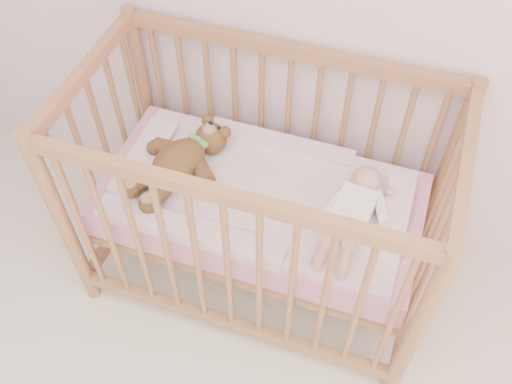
% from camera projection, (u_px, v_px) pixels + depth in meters
% --- Properties ---
extents(crib, '(1.36, 0.76, 1.00)m').
position_uv_depth(crib, '(260.00, 202.00, 2.20)').
color(crib, '#AE6D49').
rests_on(crib, floor).
extents(mattress, '(1.22, 0.62, 0.13)m').
position_uv_depth(mattress, '(260.00, 204.00, 2.21)').
color(mattress, pink).
rests_on(mattress, crib).
extents(blanket, '(1.10, 0.58, 0.06)m').
position_uv_depth(blanket, '(260.00, 192.00, 2.15)').
color(blanket, pink).
rests_on(blanket, mattress).
extents(baby, '(0.29, 0.52, 0.12)m').
position_uv_depth(baby, '(354.00, 208.00, 2.01)').
color(baby, white).
rests_on(baby, blanket).
extents(teddy_bear, '(0.52, 0.60, 0.14)m').
position_uv_depth(teddy_bear, '(178.00, 161.00, 2.14)').
color(teddy_bear, brown).
rests_on(teddy_bear, blanket).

